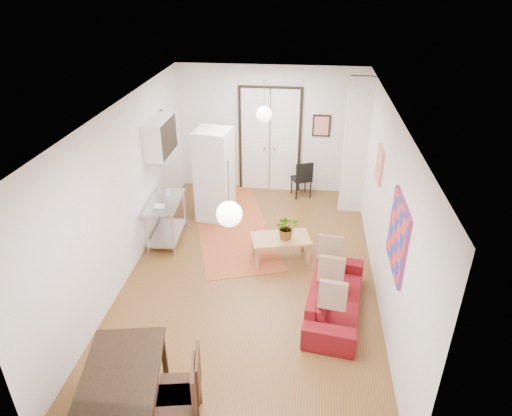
# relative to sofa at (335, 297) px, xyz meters

# --- Properties ---
(floor) EXTENTS (7.00, 7.00, 0.00)m
(floor) POSITION_rel_sofa_xyz_m (-1.40, 0.87, -0.28)
(floor) COLOR brown
(floor) RESTS_ON ground
(ceiling) EXTENTS (4.20, 7.00, 0.02)m
(ceiling) POSITION_rel_sofa_xyz_m (-1.40, 0.87, 2.62)
(ceiling) COLOR white
(ceiling) RESTS_ON wall_back
(wall_back) EXTENTS (4.20, 0.02, 2.90)m
(wall_back) POSITION_rel_sofa_xyz_m (-1.40, 4.37, 1.17)
(wall_back) COLOR white
(wall_back) RESTS_ON floor
(wall_front) EXTENTS (4.20, 0.02, 2.90)m
(wall_front) POSITION_rel_sofa_xyz_m (-1.40, -2.63, 1.17)
(wall_front) COLOR white
(wall_front) RESTS_ON floor
(wall_left) EXTENTS (0.02, 7.00, 2.90)m
(wall_left) POSITION_rel_sofa_xyz_m (-3.50, 0.87, 1.17)
(wall_left) COLOR white
(wall_left) RESTS_ON floor
(wall_right) EXTENTS (0.02, 7.00, 2.90)m
(wall_right) POSITION_rel_sofa_xyz_m (0.70, 0.87, 1.17)
(wall_right) COLOR white
(wall_right) RESTS_ON floor
(double_doors) EXTENTS (1.44, 0.06, 2.50)m
(double_doors) POSITION_rel_sofa_xyz_m (-1.40, 4.32, 0.92)
(double_doors) COLOR silver
(double_doors) RESTS_ON wall_back
(stub_partition) EXTENTS (0.50, 0.10, 2.90)m
(stub_partition) POSITION_rel_sofa_xyz_m (0.45, 3.42, 1.17)
(stub_partition) COLOR white
(stub_partition) RESTS_ON floor
(wall_cabinet) EXTENTS (0.35, 1.00, 0.70)m
(wall_cabinet) POSITION_rel_sofa_xyz_m (-3.32, 2.37, 1.62)
(wall_cabinet) COLOR white
(wall_cabinet) RESTS_ON wall_left
(painting_popart) EXTENTS (0.05, 1.00, 1.00)m
(painting_popart) POSITION_rel_sofa_xyz_m (0.68, -0.38, 1.37)
(painting_popart) COLOR red
(painting_popart) RESTS_ON wall_right
(painting_abstract) EXTENTS (0.05, 0.50, 0.60)m
(painting_abstract) POSITION_rel_sofa_xyz_m (0.68, 1.67, 1.52)
(painting_abstract) COLOR beige
(painting_abstract) RESTS_ON wall_right
(poster_back) EXTENTS (0.40, 0.03, 0.50)m
(poster_back) POSITION_rel_sofa_xyz_m (-0.25, 4.34, 1.32)
(poster_back) COLOR red
(poster_back) RESTS_ON wall_back
(print_left) EXTENTS (0.03, 0.44, 0.54)m
(print_left) POSITION_rel_sofa_xyz_m (-3.47, 2.87, 1.67)
(print_left) COLOR #A56344
(print_left) RESTS_ON wall_left
(pendant_back) EXTENTS (0.30, 0.30, 0.80)m
(pendant_back) POSITION_rel_sofa_xyz_m (-1.40, 2.87, 1.97)
(pendant_back) COLOR white
(pendant_back) RESTS_ON ceiling
(pendant_front) EXTENTS (0.30, 0.30, 0.80)m
(pendant_front) POSITION_rel_sofa_xyz_m (-1.40, -1.13, 1.97)
(pendant_front) COLOR white
(pendant_front) RESTS_ON ceiling
(kilim_rug) EXTENTS (2.51, 4.03, 0.01)m
(kilim_rug) POSITION_rel_sofa_xyz_m (-2.03, 2.53, -0.28)
(kilim_rug) COLOR #C05830
(kilim_rug) RESTS_ON floor
(sofa) EXTENTS (2.01, 1.01, 0.56)m
(sofa) POSITION_rel_sofa_xyz_m (0.00, 0.00, 0.00)
(sofa) COLOR maroon
(sofa) RESTS_ON floor
(coffee_table) EXTENTS (1.14, 0.81, 0.46)m
(coffee_table) POSITION_rel_sofa_xyz_m (-0.93, 1.34, 0.12)
(coffee_table) COLOR tan
(coffee_table) RESTS_ON floor
(potted_plant) EXTENTS (0.44, 0.48, 0.45)m
(potted_plant) POSITION_rel_sofa_xyz_m (-0.83, 1.34, 0.40)
(potted_plant) COLOR #3B7132
(potted_plant) RESTS_ON coffee_table
(kitchen_counter) EXTENTS (0.62, 1.16, 0.87)m
(kitchen_counter) POSITION_rel_sofa_xyz_m (-3.15, 1.74, 0.27)
(kitchen_counter) COLOR silver
(kitchen_counter) RESTS_ON floor
(bowl) EXTENTS (0.21, 0.21, 0.05)m
(bowl) POSITION_rel_sofa_xyz_m (-3.15, 1.44, 0.61)
(bowl) COLOR white
(bowl) RESTS_ON kitchen_counter
(soap_bottle) EXTENTS (0.09, 0.09, 0.18)m
(soap_bottle) POSITION_rel_sofa_xyz_m (-3.15, 1.99, 0.67)
(soap_bottle) COLOR #5394B4
(soap_bottle) RESTS_ON kitchen_counter
(fridge) EXTENTS (0.77, 0.77, 1.93)m
(fridge) POSITION_rel_sofa_xyz_m (-2.40, 2.80, 0.68)
(fridge) COLOR white
(fridge) RESTS_ON floor
(dining_table) EXTENTS (1.09, 1.59, 0.81)m
(dining_table) POSITION_rel_sofa_xyz_m (-2.45, -2.28, 0.44)
(dining_table) COLOR black
(dining_table) RESTS_ON floor
(dining_chair_near) EXTENTS (0.56, 0.72, 1.00)m
(dining_chair_near) POSITION_rel_sofa_xyz_m (-1.85, -2.02, 0.30)
(dining_chair_near) COLOR #3D2113
(dining_chair_near) RESTS_ON floor
(dining_chair_far) EXTENTS (0.56, 0.72, 1.00)m
(dining_chair_far) POSITION_rel_sofa_xyz_m (-1.85, -2.18, 0.30)
(dining_chair_far) COLOR #3D2113
(dining_chair_far) RESTS_ON floor
(black_side_chair) EXTENTS (0.52, 0.53, 0.88)m
(black_side_chair) POSITION_rel_sofa_xyz_m (-0.63, 4.10, 0.23)
(black_side_chair) COLOR black
(black_side_chair) RESTS_ON floor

